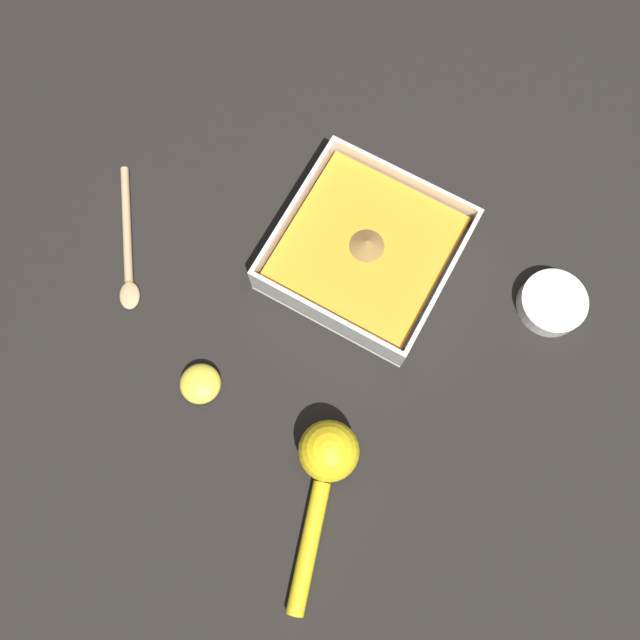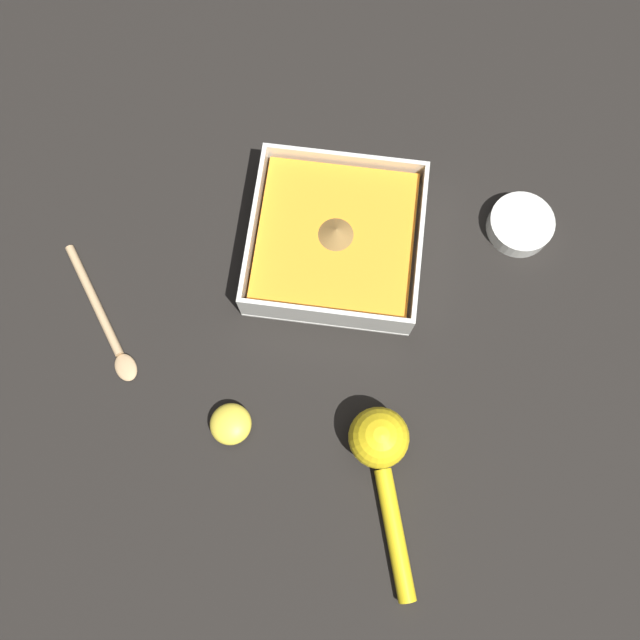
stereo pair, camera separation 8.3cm
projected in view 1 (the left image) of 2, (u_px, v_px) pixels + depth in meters
The scene contains 6 objects.
ground_plane at pixel (357, 260), 0.88m from camera, with size 4.00×4.00×0.00m, color black.
square_dish at pixel (365, 252), 0.86m from camera, with size 0.23×0.23×0.07m.
spice_bowl at pixel (552, 303), 0.85m from camera, with size 0.09×0.09×0.03m.
lemon_squeezer at pixel (326, 465), 0.78m from camera, with size 0.23×0.11×0.08m.
lemon_half at pixel (200, 384), 0.82m from camera, with size 0.05×0.05×0.03m.
wooden_spoon at pixel (128, 245), 0.88m from camera, with size 0.19×0.14×0.01m.
Camera 1 is at (-0.30, -0.11, 0.83)m, focal length 35.00 mm.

